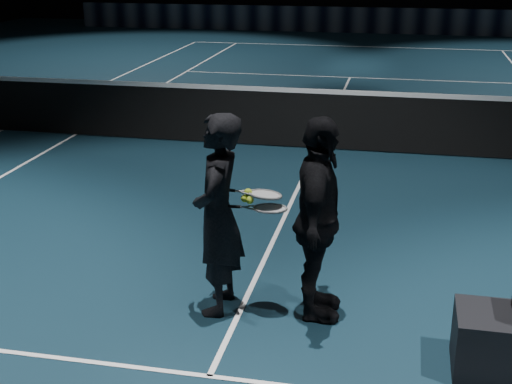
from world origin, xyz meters
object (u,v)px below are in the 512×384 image
Objects in this scene: player_a at (218,215)px; racket_upper at (265,194)px; racket_lower at (270,208)px; tennis_balls at (248,197)px; player_b at (318,220)px.

player_a is 2.61× the size of racket_upper.
racket_lower is 0.13m from racket_upper.
player_a is at bearing -178.29° from racket_upper.
tennis_balls is at bearing 93.62° from player_a.
player_a reaches higher than racket_lower.
player_a is at bearing -180.00° from racket_lower.
player_a is 0.85m from player_b.
racket_lower is at bearing 92.50° from player_a.
tennis_balls reaches higher than racket_lower.
player_b is (0.85, 0.05, 0.00)m from player_a.
racket_upper reaches higher than tennis_balls.
player_b reaches higher than racket_lower.
racket_lower is (0.45, 0.03, 0.08)m from player_a.
player_a reaches higher than racket_upper.
player_b reaches higher than tennis_balls.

